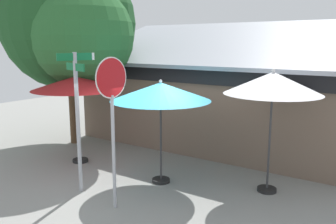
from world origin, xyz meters
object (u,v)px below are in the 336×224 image
street_sign_post (77,109)px  stop_sign (112,104)px  patio_umbrella_teal_center (161,92)px  shade_tree (72,26)px  patio_umbrella_ivory_right (273,84)px  patio_umbrella_crimson_left (77,83)px

street_sign_post → stop_sign: bearing=-9.3°
patio_umbrella_teal_center → shade_tree: bearing=165.1°
street_sign_post → shade_tree: bearing=138.9°
stop_sign → patio_umbrella_ivory_right: 3.50m
stop_sign → patio_umbrella_ivory_right: stop_sign is taller
street_sign_post → shade_tree: (-2.95, 2.57, 1.97)m
patio_umbrella_teal_center → stop_sign: bearing=-90.2°
patio_umbrella_teal_center → patio_umbrella_ivory_right: bearing=21.0°
patio_umbrella_teal_center → street_sign_post: bearing=-130.4°
patio_umbrella_ivory_right → patio_umbrella_crimson_left: bearing=-169.5°
street_sign_post → patio_umbrella_crimson_left: 2.13m
patio_umbrella_crimson_left → patio_umbrella_teal_center: 2.81m
patio_umbrella_crimson_left → patio_umbrella_teal_center: bearing=1.1°
stop_sign → patio_umbrella_teal_center: size_ratio=1.23×
street_sign_post → patio_umbrella_ivory_right: (3.60, 2.36, 0.57)m
shade_tree → patio_umbrella_ivory_right: bearing=-1.8°
street_sign_post → patio_umbrella_crimson_left: bearing=138.2°
patio_umbrella_crimson_left → patio_umbrella_ivory_right: size_ratio=0.90×
street_sign_post → shade_tree: size_ratio=0.52×
stop_sign → street_sign_post: bearing=170.7°
street_sign_post → patio_umbrella_ivory_right: 4.35m
patio_umbrella_teal_center → patio_umbrella_ivory_right: patio_umbrella_ivory_right is taller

